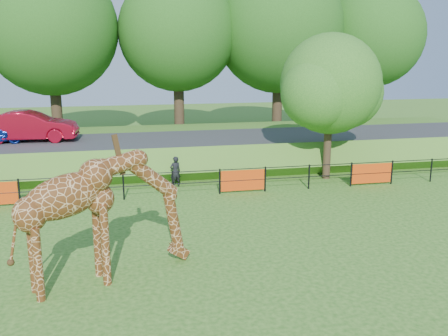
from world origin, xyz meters
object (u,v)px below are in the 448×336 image
(giraffe, at_px, (105,217))
(tree_east, at_px, (332,88))
(visitor, at_px, (175,172))
(car_red, at_px, (30,126))

(giraffe, bearing_deg, tree_east, 20.66)
(visitor, relative_size, tree_east, 0.21)
(car_red, xyz_separation_m, tree_east, (14.11, -5.12, 2.09))
(giraffe, xyz_separation_m, visitor, (2.81, 8.85, -1.02))
(visitor, distance_m, tree_east, 8.13)
(car_red, height_order, visitor, car_red)
(tree_east, bearing_deg, car_red, 160.07)
(car_red, bearing_deg, giraffe, -159.91)
(giraffe, bearing_deg, visitor, 51.60)
(car_red, relative_size, visitor, 3.37)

